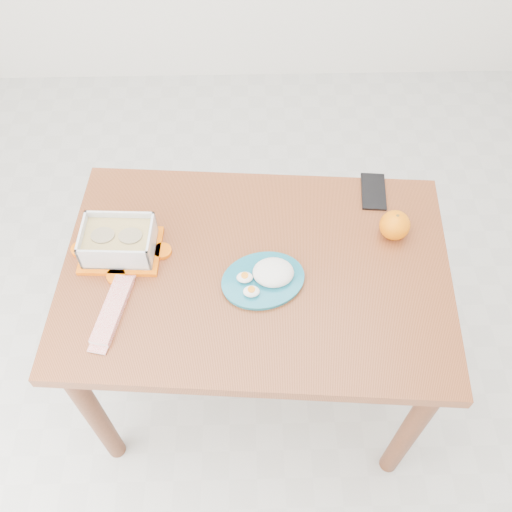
{
  "coord_description": "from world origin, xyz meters",
  "views": [
    {
      "loc": [
        0.18,
        -1.0,
        2.07
      ],
      "look_at": [
        0.2,
        -0.11,
        0.81
      ],
      "focal_mm": 40.0,
      "sensor_mm": 36.0,
      "label": 1
    }
  ],
  "objects_px": {
    "food_container": "(119,242)",
    "smartphone": "(373,191)",
    "rice_plate": "(266,277)",
    "dining_table": "(256,290)",
    "orange_fruit": "(395,225)"
  },
  "relations": [
    {
      "from": "food_container",
      "to": "orange_fruit",
      "type": "height_order",
      "value": "food_container"
    },
    {
      "from": "food_container",
      "to": "smartphone",
      "type": "height_order",
      "value": "food_container"
    },
    {
      "from": "food_container",
      "to": "rice_plate",
      "type": "bearing_deg",
      "value": -12.05
    },
    {
      "from": "rice_plate",
      "to": "smartphone",
      "type": "distance_m",
      "value": 0.47
    },
    {
      "from": "dining_table",
      "to": "orange_fruit",
      "type": "relative_size",
      "value": 13.06
    },
    {
      "from": "food_container",
      "to": "rice_plate",
      "type": "xyz_separation_m",
      "value": [
        0.41,
        -0.11,
        -0.03
      ]
    },
    {
      "from": "orange_fruit",
      "to": "rice_plate",
      "type": "distance_m",
      "value": 0.4
    },
    {
      "from": "orange_fruit",
      "to": "food_container",
      "type": "bearing_deg",
      "value": -176.82
    },
    {
      "from": "smartphone",
      "to": "rice_plate",
      "type": "bearing_deg",
      "value": -131.62
    },
    {
      "from": "dining_table",
      "to": "smartphone",
      "type": "xyz_separation_m",
      "value": [
        0.37,
        0.27,
        0.12
      ]
    },
    {
      "from": "smartphone",
      "to": "orange_fruit",
      "type": "bearing_deg",
      "value": -73.87
    },
    {
      "from": "dining_table",
      "to": "orange_fruit",
      "type": "distance_m",
      "value": 0.44
    },
    {
      "from": "food_container",
      "to": "rice_plate",
      "type": "relative_size",
      "value": 0.83
    },
    {
      "from": "orange_fruit",
      "to": "dining_table",
      "type": "bearing_deg",
      "value": -164.53
    },
    {
      "from": "orange_fruit",
      "to": "smartphone",
      "type": "bearing_deg",
      "value": 100.63
    }
  ]
}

